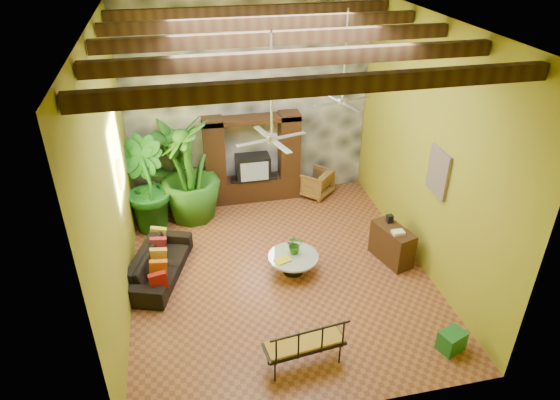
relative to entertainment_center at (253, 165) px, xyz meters
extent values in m
plane|color=brown|center=(0.00, -3.14, -0.97)|extent=(7.00, 7.00, 0.00)
cube|color=silver|center=(0.00, -3.14, 4.03)|extent=(6.00, 7.00, 0.02)
cube|color=olive|center=(0.00, 0.36, 1.53)|extent=(6.00, 0.02, 5.00)
cube|color=olive|center=(-3.00, -3.14, 1.53)|extent=(0.02, 7.00, 5.00)
cube|color=olive|center=(3.00, -3.14, 1.53)|extent=(0.02, 7.00, 5.00)
cube|color=#36393E|center=(0.00, 0.30, 1.53)|extent=(5.98, 0.10, 4.98)
cube|color=#301F0F|center=(0.00, -5.74, 3.81)|extent=(5.95, 0.16, 0.22)
cube|color=#301F0F|center=(0.00, -4.44, 3.81)|extent=(5.95, 0.16, 0.22)
cube|color=#301F0F|center=(0.00, -3.14, 3.81)|extent=(5.95, 0.16, 0.22)
cube|color=#301F0F|center=(0.00, -1.84, 3.81)|extent=(5.95, 0.16, 0.22)
cube|color=#301F0F|center=(0.00, -0.54, 3.81)|extent=(5.95, 0.16, 0.22)
cube|color=#321C0E|center=(0.00, 0.00, -0.67)|extent=(2.40, 0.50, 0.60)
cube|color=#321C0E|center=(-0.95, 0.00, 0.33)|extent=(0.50, 0.48, 2.00)
cube|color=#321C0E|center=(0.95, 0.00, 0.33)|extent=(0.50, 0.48, 2.00)
cube|color=#321C0E|center=(0.00, 0.00, 1.23)|extent=(2.40, 0.48, 0.12)
cube|color=black|center=(0.00, -0.02, -0.05)|extent=(0.85, 0.52, 0.62)
cube|color=#8C99A8|center=(0.00, -0.29, -0.05)|extent=(0.70, 0.02, 0.50)
cylinder|color=silver|center=(-0.20, -3.54, 3.13)|extent=(0.04, 0.04, 1.80)
cylinder|color=silver|center=(-0.20, -3.54, 2.23)|extent=(0.18, 0.18, 0.12)
cube|color=silver|center=(0.15, -3.44, 2.21)|extent=(0.58, 0.26, 0.01)
cube|color=silver|center=(-0.29, -3.19, 2.21)|extent=(0.26, 0.58, 0.01)
cube|color=silver|center=(-0.55, -3.63, 2.21)|extent=(0.58, 0.26, 0.01)
cube|color=silver|center=(-0.11, -3.88, 2.21)|extent=(0.26, 0.58, 0.01)
cylinder|color=silver|center=(1.60, -1.94, 3.13)|extent=(0.04, 0.04, 1.80)
cylinder|color=silver|center=(1.60, -1.94, 2.23)|extent=(0.18, 0.18, 0.12)
cube|color=silver|center=(1.95, -1.84, 2.21)|extent=(0.58, 0.26, 0.01)
cube|color=silver|center=(1.51, -1.59, 2.21)|extent=(0.26, 0.58, 0.01)
cube|color=silver|center=(1.25, -2.03, 2.21)|extent=(0.58, 0.26, 0.01)
cube|color=silver|center=(1.69, -2.28, 2.21)|extent=(0.26, 0.58, 0.01)
cube|color=yellow|center=(-2.96, -2.14, 1.13)|extent=(0.06, 0.32, 0.55)
cube|color=#285A94|center=(2.96, -3.74, 1.33)|extent=(0.06, 0.70, 0.90)
imported|color=black|center=(-2.43, -2.78, -0.66)|extent=(1.46, 2.27, 0.62)
imported|color=olive|center=(1.63, -0.16, -0.61)|extent=(1.08, 1.08, 0.71)
imported|color=#24681B|center=(-1.96, 0.01, 0.22)|extent=(1.48, 1.48, 2.37)
imported|color=#185B1C|center=(-2.65, -0.83, 0.15)|extent=(1.53, 1.57, 2.23)
imported|color=#255F19|center=(-1.61, -0.60, 0.31)|extent=(1.56, 1.56, 2.54)
cylinder|color=black|center=(0.29, -3.23, -0.79)|extent=(0.44, 0.44, 0.36)
cylinder|color=silver|center=(0.29, -3.23, -0.59)|extent=(1.04, 1.04, 0.04)
imported|color=#2B671B|center=(0.35, -3.12, -0.37)|extent=(0.39, 0.35, 0.40)
cube|color=yellow|center=(0.04, -3.35, -0.55)|extent=(0.37, 0.31, 0.03)
cube|color=black|center=(-0.12, -5.68, -0.52)|extent=(1.38, 0.60, 0.05)
cube|color=#B28226|center=(-0.12, -5.68, -0.48)|extent=(1.30, 0.55, 0.06)
cube|color=black|center=(-0.12, -5.92, -0.25)|extent=(1.33, 0.20, 0.54)
cube|color=#331A10|center=(2.45, -3.27, -0.56)|extent=(0.72, 1.09, 0.80)
cube|color=#1D6C2A|center=(2.44, -5.90, -0.78)|extent=(0.52, 0.45, 0.38)
camera|label=1|loc=(-1.76, -11.30, 5.62)|focal=32.00mm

